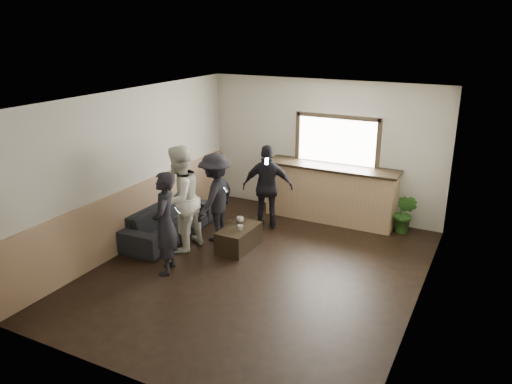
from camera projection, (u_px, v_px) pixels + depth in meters
The scene contains 12 objects.
ground at pixel (258, 270), 8.18m from camera, with size 5.00×6.00×0.01m, color black.
room_shell at pixel (217, 179), 8.02m from camera, with size 5.01×6.01×2.80m.
bar_counter at pixel (331, 190), 10.12m from camera, with size 2.70×0.68×2.13m.
sofa at pixel (168, 221), 9.38m from camera, with size 2.10×0.82×0.61m, color black.
coffee_table at pixel (239, 238), 8.93m from camera, with size 0.50×0.89×0.40m, color black.
cup_a at pixel (240, 220), 9.09m from camera, with size 0.13×0.13×0.10m, color silver.
cup_b at pixel (240, 228), 8.74m from camera, with size 0.10×0.10×0.09m, color silver.
potted_plant at pixel (405, 214), 9.51m from camera, with size 0.44×0.35×0.80m, color #2D6623.
person_a at pixel (165, 223), 7.88m from camera, with size 0.62×0.73×1.69m.
person_b at pixel (179, 199), 8.66m from camera, with size 0.79×0.98×1.90m.
person_c at pixel (215, 197), 9.12m from camera, with size 0.66×1.09×1.65m.
person_d at pixel (268, 187), 9.65m from camera, with size 1.06×0.73×1.66m.
Camera 1 is at (3.30, -6.55, 3.84)m, focal length 35.00 mm.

